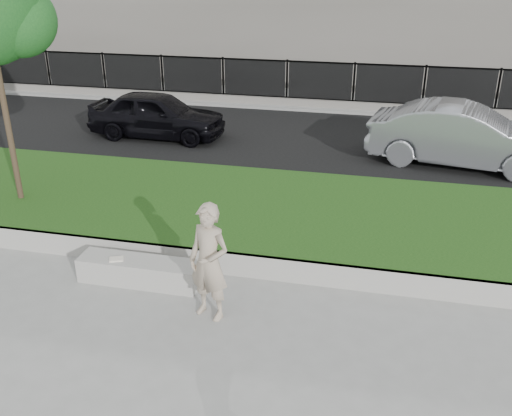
% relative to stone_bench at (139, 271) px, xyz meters
% --- Properties ---
extents(ground, '(90.00, 90.00, 0.00)m').
position_rel_stone_bench_xyz_m(ground, '(0.91, -0.49, -0.20)').
color(ground, gray).
rests_on(ground, ground).
extents(grass_bank, '(34.00, 4.00, 0.40)m').
position_rel_stone_bench_xyz_m(grass_bank, '(0.91, 2.51, 0.00)').
color(grass_bank, '#0E3A10').
rests_on(grass_bank, ground).
extents(grass_kerb, '(34.00, 0.08, 0.40)m').
position_rel_stone_bench_xyz_m(grass_kerb, '(0.91, 0.55, 0.00)').
color(grass_kerb, '#ADABA2').
rests_on(grass_kerb, ground).
extents(street, '(34.00, 7.00, 0.04)m').
position_rel_stone_bench_xyz_m(street, '(0.91, 8.01, -0.18)').
color(street, black).
rests_on(street, ground).
extents(far_pavement, '(34.00, 3.00, 0.12)m').
position_rel_stone_bench_xyz_m(far_pavement, '(0.91, 12.51, -0.14)').
color(far_pavement, gray).
rests_on(far_pavement, ground).
extents(iron_fence, '(32.00, 0.30, 1.50)m').
position_rel_stone_bench_xyz_m(iron_fence, '(0.91, 11.51, 0.34)').
color(iron_fence, slate).
rests_on(iron_fence, far_pavement).
extents(stone_bench, '(1.94, 0.49, 0.40)m').
position_rel_stone_bench_xyz_m(stone_bench, '(0.00, 0.00, 0.00)').
color(stone_bench, '#ADABA2').
rests_on(stone_bench, ground).
extents(man, '(0.74, 0.60, 1.74)m').
position_rel_stone_bench_xyz_m(man, '(1.37, -0.61, 0.67)').
color(man, '#B7A58D').
rests_on(man, ground).
extents(book, '(0.26, 0.23, 0.02)m').
position_rel_stone_bench_xyz_m(book, '(-0.34, -0.07, 0.21)').
color(book, white).
rests_on(book, stone_bench).
extents(car_dark, '(3.83, 1.62, 1.29)m').
position_rel_stone_bench_xyz_m(car_dark, '(-2.62, 7.32, 0.49)').
color(car_dark, black).
rests_on(car_dark, street).
extents(car_silver, '(4.68, 2.31, 1.48)m').
position_rel_stone_bench_xyz_m(car_silver, '(5.47, 6.78, 0.58)').
color(car_silver, '#93959B').
rests_on(car_silver, street).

